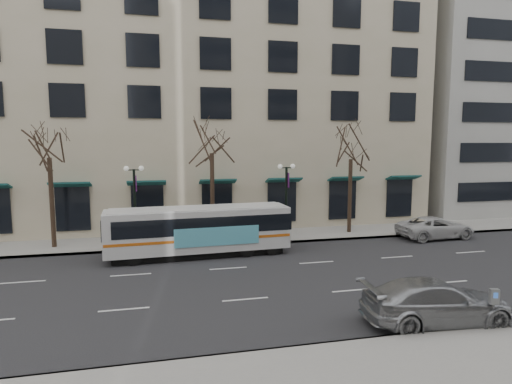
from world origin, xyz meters
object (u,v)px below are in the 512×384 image
object	(u,v)px
pay_station	(494,300)
city_bus	(200,229)
lamp_post_left	(135,202)
white_pickup	(435,227)
tree_far_right	(351,146)
silver_car	(437,302)
tree_far_mid	(212,139)
lamp_post_right	(286,197)
tree_far_left	(48,142)

from	to	relation	value
pay_station	city_bus	bearing A→B (deg)	142.03
lamp_post_left	white_pickup	bearing A→B (deg)	-5.63
tree_far_right	silver_car	world-z (taller)	tree_far_right
tree_far_mid	lamp_post_left	xyz separation A→B (m)	(-4.99, -0.60, -3.96)
lamp_post_right	white_pickup	size ratio (longest dim) A/B	0.97
pay_station	lamp_post_right	bearing A→B (deg)	116.62
lamp_post_right	pay_station	size ratio (longest dim) A/B	3.69
tree_far_left	tree_far_right	size ratio (longest dim) A/B	1.03
tree_far_mid	lamp_post_right	xyz separation A→B (m)	(5.01, -0.60, -3.96)
tree_far_right	pay_station	world-z (taller)	tree_far_right
silver_car	white_pickup	xyz separation A→B (m)	(8.82, 12.40, -0.07)
lamp_post_left	tree_far_right	bearing A→B (deg)	2.29
tree_far_left	pay_station	xyz separation A→B (m)	(17.98, -16.10, -5.53)
tree_far_left	white_pickup	world-z (taller)	tree_far_left
silver_car	pay_station	world-z (taller)	silver_car
tree_far_right	city_bus	world-z (taller)	tree_far_right
white_pickup	lamp_post_left	bearing A→B (deg)	81.26
city_bus	pay_station	size ratio (longest dim) A/B	7.65
lamp_post_right	pay_station	world-z (taller)	lamp_post_right
city_bus	lamp_post_right	bearing A→B (deg)	22.94
lamp_post_right	city_bus	distance (m)	7.02
lamp_post_left	white_pickup	xyz separation A→B (m)	(20.30, -2.00, -2.20)
silver_car	pay_station	size ratio (longest dim) A/B	3.98
tree_far_left	white_pickup	distance (m)	26.13
tree_far_left	silver_car	size ratio (longest dim) A/B	1.48
tree_far_left	pay_station	size ratio (longest dim) A/B	5.91
tree_far_mid	white_pickup	world-z (taller)	tree_far_mid
tree_far_mid	city_bus	size ratio (longest dim) A/B	0.79
silver_car	lamp_post_left	bearing A→B (deg)	43.23
tree_far_left	tree_far_mid	world-z (taller)	tree_far_mid
city_bus	pay_station	world-z (taller)	city_bus
tree_far_left	tree_far_right	bearing A→B (deg)	0.00
lamp_post_left	city_bus	bearing A→B (deg)	-38.30
lamp_post_left	pay_station	xyz separation A→B (m)	(12.97, -15.50, -1.77)
tree_far_right	lamp_post_right	bearing A→B (deg)	-173.15
tree_far_left	lamp_post_left	size ratio (longest dim) A/B	1.60
tree_far_right	pay_station	xyz separation A→B (m)	(-2.02, -16.10, -5.25)
lamp_post_left	silver_car	bearing A→B (deg)	-51.44
tree_far_left	tree_far_mid	size ratio (longest dim) A/B	0.98
white_pickup	tree_far_right	bearing A→B (deg)	60.78
lamp_post_left	tree_far_left	bearing A→B (deg)	173.17
white_pickup	pay_station	distance (m)	15.37
tree_far_left	tree_far_mid	distance (m)	10.00
tree_far_right	lamp_post_left	size ratio (longest dim) A/B	1.55
white_pickup	city_bus	bearing A→B (deg)	90.36
lamp_post_right	tree_far_mid	bearing A→B (deg)	173.17
tree_far_mid	silver_car	bearing A→B (deg)	-66.61
lamp_post_left	city_bus	distance (m)	5.03
lamp_post_left	lamp_post_right	bearing A→B (deg)	0.00
white_pickup	pay_station	xyz separation A→B (m)	(-7.32, -13.50, 0.42)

